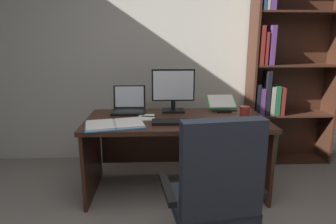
% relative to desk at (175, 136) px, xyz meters
% --- Properties ---
extents(wall_back, '(5.36, 0.12, 2.88)m').
position_rel_desk_xyz_m(wall_back, '(0.15, 0.83, 0.91)').
color(wall_back, beige).
rests_on(wall_back, ground).
extents(desk, '(1.65, 0.78, 0.72)m').
position_rel_desk_xyz_m(desk, '(0.00, 0.00, 0.00)').
color(desk, '#381E14').
rests_on(desk, ground).
extents(bookshelf, '(0.97, 0.31, 2.29)m').
position_rel_desk_xyz_m(bookshelf, '(1.24, 0.60, 0.51)').
color(bookshelf, '#381E14').
rests_on(bookshelf, ground).
extents(office_chair, '(0.65, 0.60, 1.00)m').
position_rel_desk_xyz_m(office_chair, '(0.17, -1.04, -0.11)').
color(office_chair, black).
rests_on(office_chair, ground).
extents(monitor, '(0.43, 0.16, 0.42)m').
position_rel_desk_xyz_m(monitor, '(-0.01, 0.19, 0.40)').
color(monitor, black).
rests_on(monitor, desk).
extents(laptop, '(0.32, 0.30, 0.25)m').
position_rel_desk_xyz_m(laptop, '(-0.46, 0.19, 0.25)').
color(laptop, black).
rests_on(laptop, desk).
extents(keyboard, '(0.42, 0.15, 0.02)m').
position_rel_desk_xyz_m(keyboard, '(-0.01, -0.24, 0.20)').
color(keyboard, black).
rests_on(keyboard, desk).
extents(computer_mouse, '(0.06, 0.10, 0.04)m').
position_rel_desk_xyz_m(computer_mouse, '(0.29, -0.24, 0.21)').
color(computer_mouse, black).
rests_on(computer_mouse, desk).
extents(reading_stand_with_book, '(0.29, 0.28, 0.14)m').
position_rel_desk_xyz_m(reading_stand_with_book, '(0.50, 0.25, 0.26)').
color(reading_stand_with_book, black).
rests_on(reading_stand_with_book, desk).
extents(open_binder, '(0.54, 0.40, 0.02)m').
position_rel_desk_xyz_m(open_binder, '(-0.53, -0.29, 0.20)').
color(open_binder, '#2D84C6').
rests_on(open_binder, desk).
extents(notepad, '(0.16, 0.22, 0.01)m').
position_rel_desk_xyz_m(notepad, '(-0.27, -0.05, 0.20)').
color(notepad, white).
rests_on(notepad, desk).
extents(pen, '(0.14, 0.04, 0.01)m').
position_rel_desk_xyz_m(pen, '(-0.25, -0.05, 0.21)').
color(pen, black).
rests_on(pen, notepad).
extents(coffee_mug, '(0.09, 0.09, 0.10)m').
position_rel_desk_xyz_m(coffee_mug, '(0.64, -0.05, 0.24)').
color(coffee_mug, maroon).
rests_on(coffee_mug, desk).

